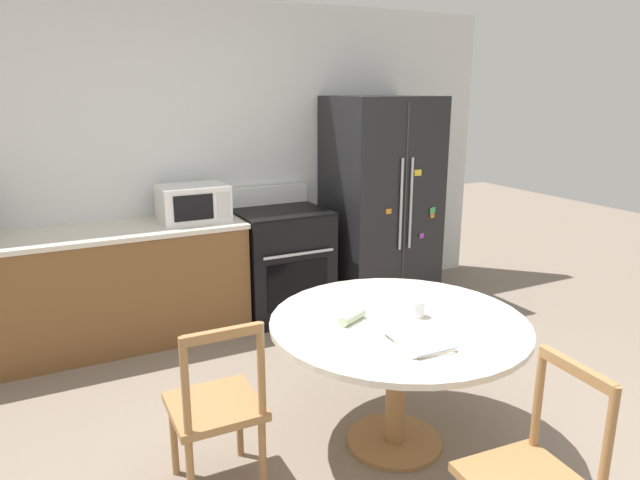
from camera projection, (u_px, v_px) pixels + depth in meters
The scene contains 11 objects.
ground_plane at pixel (398, 476), 2.89m from camera, with size 14.00×14.00×0.00m, color gray.
back_wall at pixel (225, 162), 4.83m from camera, with size 5.20×0.10×2.60m.
kitchen_counter at pixel (100, 290), 4.25m from camera, with size 2.18×0.64×0.90m.
refrigerator at pixel (380, 201), 5.11m from camera, with size 0.87×0.78×1.84m.
oven_range at pixel (282, 262), 4.87m from camera, with size 0.74×0.68×1.08m.
microwave at pixel (193, 203), 4.44m from camera, with size 0.52×0.38×0.28m.
dining_table at pixel (398, 341), 3.00m from camera, with size 1.35×1.35×0.73m.
dining_chair_left at pixel (217, 408), 2.70m from camera, with size 0.43×0.43×0.90m.
candle_glass at pixel (417, 310), 3.00m from camera, with size 0.08×0.08×0.09m.
folded_napkin at pixel (352, 317), 2.94m from camera, with size 0.18×0.13×0.05m.
mail_stack at pixel (419, 341), 2.69m from camera, with size 0.27×0.34×0.02m.
Camera 1 is at (-1.49, -2.03, 1.90)m, focal length 32.00 mm.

